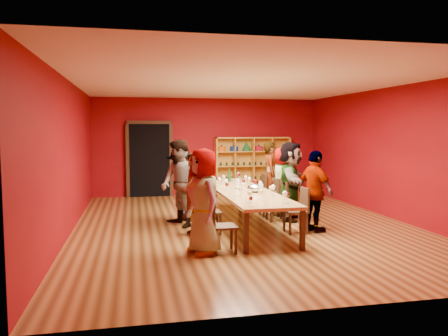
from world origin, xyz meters
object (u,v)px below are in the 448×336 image
Objects in this scene: shelving_unit at (252,163)px; chair_person_right_4 at (260,189)px; person_left_3 at (181,185)px; wine_bottle at (229,177)px; person_left_2 at (179,183)px; chair_person_left_3 at (196,198)px; spittoon_bowl at (255,188)px; person_right_1 at (315,191)px; person_right_3 at (283,181)px; chair_person_right_1 at (299,208)px; person_right_4 at (271,175)px; chair_person_right_3 at (272,195)px; person_left_0 at (204,201)px; tasting_table at (243,192)px; chair_person_left_2 at (200,202)px; chair_person_left_0 at (219,223)px; person_right_2 at (290,181)px; person_left_1 at (193,194)px; chair_person_right_2 at (280,199)px; chair_person_left_1 at (206,209)px.

shelving_unit is 2.70× the size of chair_person_right_4.
wine_bottle is (1.28, 0.77, 0.07)m from person_left_3.
chair_person_left_3 is (0.43, 0.63, -0.42)m from person_left_2.
spittoon_bowl is at bearing 57.96° from person_left_3.
person_right_3 is (-0.06, 1.73, 0.00)m from person_right_1.
chair_person_right_1 is 0.52× the size of person_right_4.
chair_person_right_3 is 1.13m from person_right_4.
person_right_1 is 1.73m from person_right_3.
person_left_0 is 1.00× the size of person_right_4.
tasting_table is 2.79× the size of person_left_3.
person_left_0 is 1.94× the size of chair_person_left_2.
chair_person_left_0 is 0.55× the size of person_left_3.
shelving_unit reaches higher than person_right_2.
chair_person_right_4 is (-0.27, 1.03, -0.32)m from person_right_3.
person_left_2 reaches higher than chair_person_right_4.
person_right_1 reaches higher than wine_bottle.
chair_person_left_2 is 1.00× the size of chair_person_left_3.
person_right_2 reaches higher than person_left_0.
tasting_table is 2.17m from person_right_4.
person_left_0 is 2.74m from chair_person_left_3.
chair_person_left_0 is at bearing -110.06° from shelving_unit.
tasting_table is 13.56× the size of spittoon_bowl.
chair_person_left_0 is 2.10m from chair_person_right_1.
tasting_table is at bearing 122.62° from person_right_2.
chair_person_left_2 is 1.00× the size of chair_person_right_3.
chair_person_right_1 is 2.76m from chair_person_right_4.
person_left_3 is (-0.09, 1.40, 0.01)m from person_left_1.
person_right_2 reaches higher than person_left_3.
person_left_3 reaches higher than chair_person_left_0.
person_left_0 reaches higher than person_right_4.
chair_person_right_4 is (-0.25, 1.58, -0.39)m from person_right_2.
person_right_2 reaches higher than wine_bottle.
spittoon_bowl reaches higher than chair_person_right_2.
chair_person_right_4 is at bearing -11.39° from person_right_1.
shelving_unit reaches higher than spittoon_bowl.
person_left_1 is 0.98× the size of person_right_3.
person_right_3 is at bearing 82.05° from person_left_2.
shelving_unit is 2.70× the size of chair_person_left_2.
spittoon_bowl is at bearing -44.69° from chair_person_left_3.
person_right_3 is (2.52, 0.71, -0.10)m from person_left_2.
person_right_1 reaches higher than chair_person_left_1.
person_right_3 is 1.53m from spittoon_bowl.
chair_person_right_4 is at bearing 30.61° from person_right_2.
chair_person_right_3 is (-0.49, -3.54, -0.49)m from shelving_unit.
shelving_unit reaches higher than chair_person_right_2.
chair_person_left_2 is 0.63m from chair_person_left_3.
chair_person_left_1 is 1.00× the size of chair_person_right_1.
chair_person_left_2 is at bearing 116.18° from person_right_3.
shelving_unit is 4.15m from chair_person_right_2.
shelving_unit is at bearing 83.23° from chair_person_right_2.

